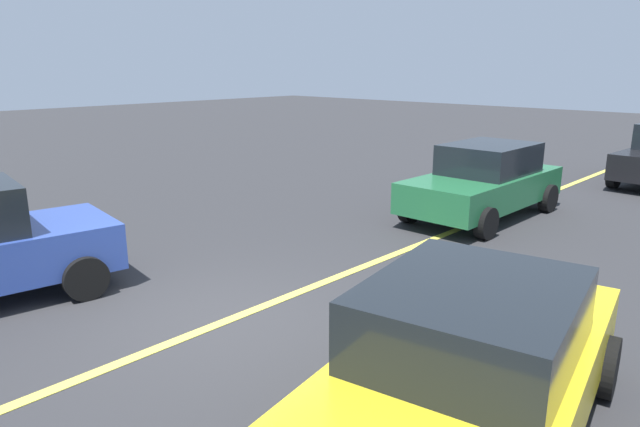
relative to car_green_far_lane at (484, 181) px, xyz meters
The scene contains 4 objects.
ground_plane 7.30m from the car_green_far_lane, behind, with size 80.00×80.00×0.00m, color #2D2D30.
lane_marking_centre 4.33m from the car_green_far_lane, behind, with size 28.00×0.16×0.01m, color #E0D14C.
car_green_far_lane is the anchor object (origin of this frame).
car_yellow_near_curb 8.10m from the car_green_far_lane, 152.90° to the right, with size 4.30×2.60×1.55m.
Camera 1 is at (-4.14, -5.62, 3.27)m, focal length 31.99 mm.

